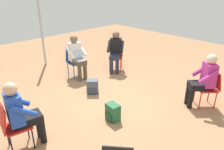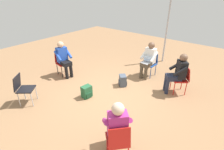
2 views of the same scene
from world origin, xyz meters
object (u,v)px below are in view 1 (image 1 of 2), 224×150
(chair_northeast, at_px, (210,86))
(person_in_blue, at_px, (21,111))
(chair_northwest, at_px, (116,54))
(backpack_by_empty_chair, at_px, (113,113))
(person_in_black, at_px, (116,50))
(chair_south, at_px, (13,125))
(person_in_magenta, at_px, (204,78))
(backpack_near_laptop_user, at_px, (92,87))
(chair_west, at_px, (74,60))
(person_with_laptop, at_px, (77,55))

(chair_northeast, xyz_separation_m, person_in_blue, (-1.57, -3.56, 0.20))
(chair_northwest, relative_size, backpack_by_empty_chair, 2.36)
(chair_northeast, bearing_deg, person_in_black, 43.52)
(chair_south, xyz_separation_m, person_in_blue, (0.03, 0.16, 0.20))
(person_in_magenta, height_order, backpack_near_laptop_user, person_in_magenta)
(chair_west, distance_m, chair_south, 3.18)
(person_in_blue, height_order, backpack_by_empty_chair, person_in_blue)
(chair_northeast, height_order, person_in_blue, person_in_blue)
(person_with_laptop, distance_m, backpack_near_laptop_user, 1.24)
(chair_northeast, height_order, backpack_by_empty_chair, chair_northeast)
(chair_northeast, height_order, chair_south, same)
(chair_west, bearing_deg, person_in_magenta, 111.21)
(backpack_by_empty_chair, bearing_deg, chair_northwest, 134.02)
(person_in_blue, bearing_deg, backpack_near_laptop_user, 118.02)
(chair_northwest, bearing_deg, chair_northeast, 140.72)
(chair_northeast, relative_size, person_in_blue, 0.69)
(chair_northeast, height_order, person_in_magenta, person_in_magenta)
(person_in_magenta, bearing_deg, backpack_near_laptop_user, 75.29)
(chair_west, height_order, person_in_magenta, person_in_magenta)
(person_in_black, bearing_deg, backpack_by_empty_chair, 96.55)
(person_in_blue, xyz_separation_m, backpack_by_empty_chair, (0.49, 1.61, -0.54))
(person_in_blue, relative_size, person_in_black, 1.00)
(chair_south, relative_size, backpack_by_empty_chair, 2.36)
(chair_northeast, relative_size, chair_south, 1.00)
(chair_west, relative_size, chair_northeast, 1.00)
(chair_northwest, height_order, backpack_by_empty_chair, chair_northwest)
(chair_northwest, bearing_deg, person_in_magenta, 138.26)
(chair_northeast, bearing_deg, backpack_by_empty_chair, 103.36)
(chair_northeast, relative_size, backpack_near_laptop_user, 2.36)
(chair_west, relative_size, chair_south, 1.00)
(chair_northwest, distance_m, person_with_laptop, 1.34)
(chair_west, distance_m, person_in_blue, 3.07)
(chair_west, relative_size, person_in_blue, 0.69)
(chair_west, relative_size, person_in_black, 0.69)
(chair_northeast, distance_m, person_in_black, 2.95)
(chair_northeast, distance_m, person_in_magenta, 0.26)
(chair_northwest, xyz_separation_m, backpack_by_empty_chair, (1.96, -2.03, -0.34))
(person_in_magenta, height_order, backpack_by_empty_chair, person_in_magenta)
(person_in_blue, bearing_deg, chair_west, 138.47)
(person_in_blue, bearing_deg, person_in_magenta, 75.92)
(chair_south, relative_size, person_in_black, 0.69)
(chair_northeast, bearing_deg, backpack_near_laptop_user, 76.17)
(chair_south, distance_m, backpack_by_empty_chair, 1.88)
(chair_south, xyz_separation_m, backpack_near_laptop_user, (-0.68, 2.20, -0.34))
(backpack_near_laptop_user, height_order, backpack_by_empty_chair, same)
(chair_northwest, xyz_separation_m, person_with_laptop, (-0.31, -1.29, 0.20))
(person_with_laptop, bearing_deg, backpack_near_laptop_user, 77.50)
(person_with_laptop, relative_size, person_in_black, 1.00)
(person_in_black, distance_m, backpack_by_empty_chair, 2.71)
(chair_northwest, bearing_deg, person_with_laptop, 38.65)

